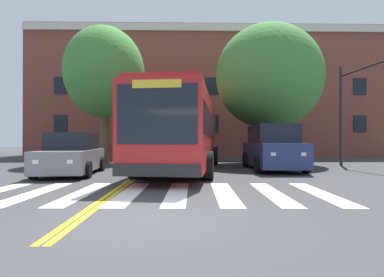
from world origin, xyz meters
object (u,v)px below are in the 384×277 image
at_px(car_grey_near_lane, 72,155).
at_px(traffic_light_near_corner, 362,94).
at_px(city_bus, 185,132).
at_px(street_tree_curbside_large, 269,77).
at_px(car_navy_far_lane, 272,148).
at_px(street_tree_curbside_small, 105,73).

relative_size(car_grey_near_lane, traffic_light_near_corner, 0.82).
bearing_deg(car_grey_near_lane, city_bus, 24.13).
height_order(city_bus, street_tree_curbside_large, street_tree_curbside_large).
distance_m(car_navy_far_lane, street_tree_curbside_large, 5.90).
bearing_deg(street_tree_curbside_large, city_bus, -145.24).
xyz_separation_m(car_navy_far_lane, street_tree_curbside_large, (0.96, 3.95, 4.28)).
height_order(city_bus, traffic_light_near_corner, traffic_light_near_corner).
height_order(city_bus, street_tree_curbside_small, street_tree_curbside_small).
bearing_deg(street_tree_curbside_small, city_bus, -39.55).
relative_size(car_navy_far_lane, street_tree_curbside_large, 0.57).
relative_size(city_bus, street_tree_curbside_small, 1.49).
bearing_deg(car_grey_near_lane, street_tree_curbside_large, 29.96).
bearing_deg(city_bus, street_tree_curbside_large, 34.76).
bearing_deg(traffic_light_near_corner, city_bus, -178.24).
distance_m(city_bus, traffic_light_near_corner, 9.15).
bearing_deg(traffic_light_near_corner, car_grey_near_lane, -170.09).
height_order(car_navy_far_lane, street_tree_curbside_large, street_tree_curbside_large).
relative_size(city_bus, car_navy_far_lane, 2.62).
bearing_deg(street_tree_curbside_large, car_grey_near_lane, -150.04).
distance_m(traffic_light_near_corner, street_tree_curbside_large, 5.26).
bearing_deg(street_tree_curbside_small, car_grey_near_lane, -86.97).
bearing_deg(car_grey_near_lane, traffic_light_near_corner, 9.91).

